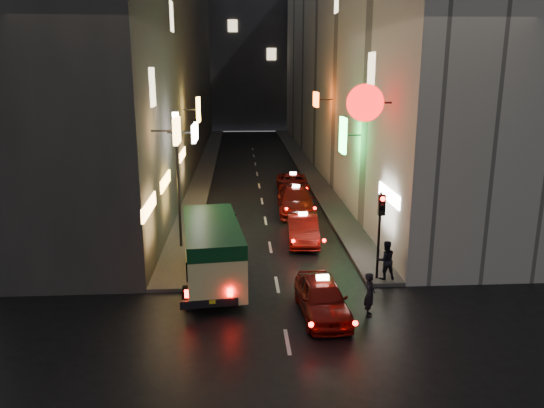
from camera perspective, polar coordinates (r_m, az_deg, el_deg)
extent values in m
cube|color=#393734|center=(45.33, -12.36, 15.04)|extent=(6.00, 52.00, 18.00)
cube|color=#FEB459|center=(22.29, -10.21, 7.76)|extent=(0.18, 1.39, 1.06)
cube|color=white|center=(27.07, -8.30, 7.63)|extent=(0.18, 2.07, 0.85)
cube|color=gold|center=(34.99, -7.93, 10.04)|extent=(0.18, 1.31, 1.58)
cube|color=#FEB459|center=(21.32, -13.10, -0.28)|extent=(0.10, 3.00, 0.55)
cube|color=gold|center=(25.96, -11.42, 2.42)|extent=(0.10, 3.11, 0.55)
cube|color=#FEB459|center=(33.83, -9.63, 5.26)|extent=(0.10, 3.13, 0.55)
cube|color=#FFE5B2|center=(23.14, -12.77, 12.16)|extent=(0.06, 1.30, 1.60)
cube|color=#FFE5B2|center=(31.17, -10.77, 19.21)|extent=(0.06, 1.30, 1.60)
cube|color=#ABA79D|center=(45.83, 8.58, 15.19)|extent=(6.00, 52.00, 18.00)
cylinder|color=#F20A0A|center=(22.82, 9.99, 10.67)|extent=(1.55, 0.18, 1.55)
cube|color=#31F94D|center=(28.28, 7.64, 7.34)|extent=(0.18, 1.20, 1.86)
cube|color=#FF4B0C|center=(36.78, 4.75, 11.15)|extent=(0.18, 1.59, 0.98)
cube|color=white|center=(23.20, 12.50, 0.94)|extent=(0.10, 3.06, 0.55)
cube|color=#FFE5B2|center=(26.63, 10.65, 14.03)|extent=(0.06, 1.30, 1.60)
cube|color=#FFE5B2|center=(36.66, 6.97, 20.96)|extent=(0.06, 1.30, 1.60)
cube|color=#37373C|center=(76.91, -2.63, 16.47)|extent=(30.00, 10.00, 22.00)
cube|color=#474442|center=(45.68, -7.10, 3.99)|extent=(1.50, 52.00, 0.15)
cube|color=#474442|center=(45.94, 3.57, 4.13)|extent=(1.50, 52.00, 0.15)
cube|color=#E0E08C|center=(20.78, -6.44, -4.92)|extent=(2.67, 5.97, 2.12)
cube|color=#0B391A|center=(20.52, -6.50, -2.76)|extent=(2.70, 5.99, 0.53)
cube|color=black|center=(20.98, -6.42, -4.11)|extent=(2.44, 3.68, 0.48)
cube|color=black|center=(18.49, -6.77, -10.52)|extent=(1.99, 0.41, 0.29)
cube|color=#FF0A05|center=(18.33, -9.11, -9.52)|extent=(0.17, 0.06, 0.27)
cube|color=#FF0A05|center=(18.24, -4.53, -9.49)|extent=(0.17, 0.06, 0.27)
cylinder|color=black|center=(22.93, -8.38, -5.91)|extent=(0.21, 0.73, 0.73)
cylinder|color=black|center=(19.42, -3.94, -9.65)|extent=(0.21, 0.73, 0.73)
imported|color=#640E09|center=(18.44, 5.42, -9.70)|extent=(2.21, 4.88, 1.52)
cube|color=white|center=(18.11, 5.49, -7.24)|extent=(0.43, 0.20, 0.16)
sphere|color=#FF0A05|center=(16.40, 4.23, -12.81)|extent=(0.16, 0.16, 0.16)
sphere|color=#FF0A05|center=(16.63, 8.95, -12.56)|extent=(0.16, 0.16, 0.16)
imported|color=#640E09|center=(25.84, 3.33, -2.45)|extent=(2.31, 5.04, 1.57)
cube|color=white|center=(25.60, 3.36, -0.58)|extent=(0.43, 0.21, 0.16)
sphere|color=#FF0A05|center=(23.63, 2.30, -4.01)|extent=(0.16, 0.16, 0.16)
sphere|color=#FF0A05|center=(23.81, 5.63, -3.92)|extent=(0.16, 0.16, 0.16)
imported|color=#640E09|center=(31.11, 2.58, 0.66)|extent=(2.44, 5.56, 1.75)
cube|color=white|center=(30.89, 2.60, 2.39)|extent=(0.43, 0.19, 0.16)
sphere|color=#FF0A05|center=(28.62, 1.57, -0.51)|extent=(0.16, 0.16, 0.16)
sphere|color=#FF0A05|center=(28.80, 4.64, -0.46)|extent=(0.16, 0.16, 0.16)
imported|color=#640E09|center=(36.11, 2.28, 2.37)|extent=(2.01, 4.66, 1.47)
cube|color=white|center=(35.94, 2.29, 3.66)|extent=(0.42, 0.19, 0.16)
sphere|color=#FF0A05|center=(34.00, 1.54, 1.65)|extent=(0.16, 0.16, 0.16)
sphere|color=#FF0A05|center=(34.14, 3.72, 1.68)|extent=(0.16, 0.16, 0.16)
imported|color=black|center=(18.60, 10.48, -9.26)|extent=(0.50, 0.65, 1.77)
imported|color=black|center=(21.43, 12.14, -5.65)|extent=(0.70, 0.47, 1.78)
cylinder|color=black|center=(21.17, 11.42, -3.40)|extent=(0.10, 0.10, 3.50)
cube|color=black|center=(20.65, 11.72, -0.11)|extent=(0.26, 0.18, 0.80)
sphere|color=#FF0A05|center=(20.48, 11.84, 0.54)|extent=(0.18, 0.18, 0.18)
sphere|color=black|center=(20.54, 11.80, -0.19)|extent=(0.17, 0.17, 0.17)
sphere|color=black|center=(20.61, 11.76, -0.92)|extent=(0.17, 0.17, 0.17)
cylinder|color=black|center=(24.55, -10.03, 2.16)|extent=(0.12, 0.12, 6.00)
cylinder|color=#FFE5BF|center=(24.10, -10.36, 9.38)|extent=(0.28, 0.28, 0.25)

